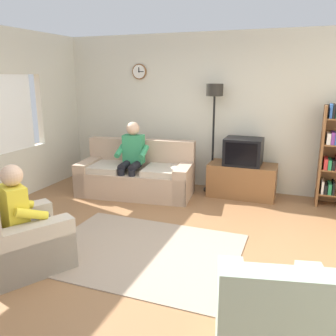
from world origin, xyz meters
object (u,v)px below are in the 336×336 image
object	(u,v)px
couch	(137,176)
armchair_near_bookshelf	(275,327)
person_in_left_armchair	(24,211)
armchair_near_window	(19,242)
tv	(243,151)
tv_stand	(242,180)
floor_lamp	(214,108)
person_on_couch	(132,155)

from	to	relation	value
couch	armchair_near_bookshelf	size ratio (longest dim) A/B	1.93
couch	person_in_left_armchair	world-z (taller)	person_in_left_armchair
armchair_near_window	tv	bearing A→B (deg)	60.06
tv_stand	person_in_left_armchair	distance (m)	3.57
armchair_near_bookshelf	floor_lamp	bearing A→B (deg)	110.12
floor_lamp	armchair_near_bookshelf	bearing A→B (deg)	-69.88
armchair_near_bookshelf	person_in_left_armchair	bearing A→B (deg)	169.32
tv_stand	armchair_near_bookshelf	size ratio (longest dim) A/B	1.06
floor_lamp	person_in_left_armchair	bearing A→B (deg)	-111.02
couch	person_on_couch	bearing A→B (deg)	-103.81
couch	tv_stand	size ratio (longest dim) A/B	1.81
couch	armchair_near_window	distance (m)	2.65
couch	floor_lamp	bearing A→B (deg)	27.58
floor_lamp	person_in_left_armchair	world-z (taller)	floor_lamp
tv_stand	person_on_couch	xyz separation A→B (m)	(-1.74, -0.62, 0.42)
armchair_near_bookshelf	couch	bearing A→B (deg)	129.46
tv	armchair_near_window	bearing A→B (deg)	-119.94
couch	floor_lamp	xyz separation A→B (m)	(1.17, 0.61, 1.14)
armchair_near_window	person_in_left_armchair	bearing A→B (deg)	60.25
floor_lamp	couch	bearing A→B (deg)	-152.42
tv	person_in_left_armchair	xyz separation A→B (m)	(-1.76, -3.06, -0.17)
tv	armchair_near_window	distance (m)	3.65
tv_stand	armchair_near_bookshelf	bearing A→B (deg)	-77.31
tv_stand	person_on_couch	world-z (taller)	person_on_couch
couch	tv	distance (m)	1.84
floor_lamp	armchair_near_bookshelf	distance (m)	4.08
tv	person_in_left_armchair	world-z (taller)	person_in_left_armchair
floor_lamp	person_on_couch	xyz separation A→B (m)	(-1.20, -0.72, -0.75)
couch	tv_stand	bearing A→B (deg)	16.69
person_on_couch	person_in_left_armchair	distance (m)	2.47
tv_stand	tv	xyz separation A→B (m)	(0.00, -0.02, 0.50)
couch	person_in_left_armchair	distance (m)	2.59
tv	armchair_near_window	xyz separation A→B (m)	(-1.81, -3.14, -0.48)
armchair_near_window	floor_lamp	bearing A→B (deg)	68.76
tv	armchair_near_bookshelf	world-z (taller)	tv
armchair_near_window	person_on_couch	distance (m)	2.57
tv_stand	person_in_left_armchair	world-z (taller)	person_in_left_armchair
couch	armchair_near_bookshelf	bearing A→B (deg)	-50.54
couch	armchair_near_bookshelf	world-z (taller)	same
tv	person_in_left_armchair	size ratio (longest dim) A/B	0.54
armchair_near_bookshelf	person_in_left_armchair	distance (m)	2.63
tv	floor_lamp	bearing A→B (deg)	167.12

